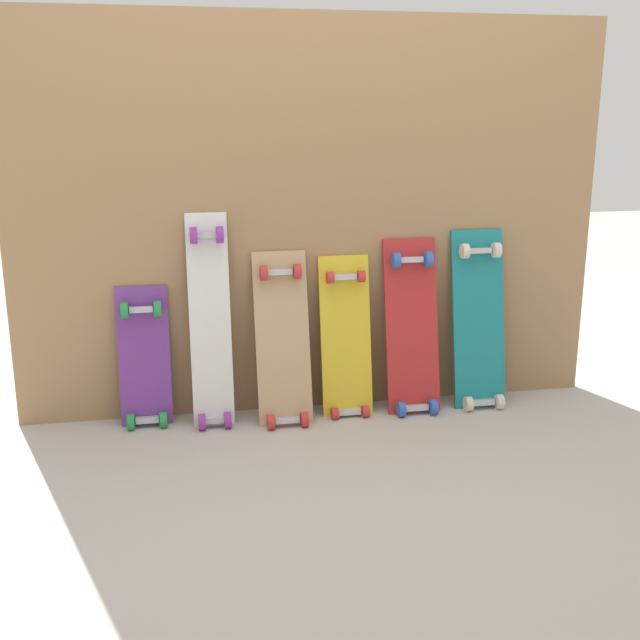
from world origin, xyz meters
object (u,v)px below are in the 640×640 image
object	(u,v)px
skateboard_teal	(479,327)
skateboard_yellow	(346,344)
skateboard_white	(210,328)
skateboard_natural	(283,346)
skateboard_red	(412,334)
skateboard_purple	(144,364)

from	to	relation	value
skateboard_teal	skateboard_yellow	bearing A→B (deg)	178.98
skateboard_white	skateboard_natural	bearing A→B (deg)	-5.31
skateboard_white	skateboard_red	bearing A→B (deg)	-0.65
skateboard_purple	skateboard_natural	xyz separation A→B (m)	(0.56, -0.05, 0.06)
skateboard_yellow	skateboard_red	bearing A→B (deg)	-3.05
skateboard_natural	skateboard_red	xyz separation A→B (m)	(0.56, 0.02, 0.02)
skateboard_white	skateboard_teal	world-z (taller)	skateboard_white
skateboard_teal	skateboard_white	bearing A→B (deg)	179.75
skateboard_natural	skateboard_red	distance (m)	0.56
skateboard_red	skateboard_purple	bearing A→B (deg)	178.11
skateboard_purple	skateboard_yellow	distance (m)	0.84
skateboard_white	skateboard_yellow	bearing A→B (deg)	0.55
skateboard_white	skateboard_natural	size ratio (longest dim) A/B	1.21
skateboard_red	skateboard_teal	size ratio (longest dim) A/B	0.96
skateboard_yellow	skateboard_teal	xyz separation A→B (m)	(0.59, -0.01, 0.05)
skateboard_teal	skateboard_red	bearing A→B (deg)	-179.11
skateboard_purple	skateboard_teal	size ratio (longest dim) A/B	0.77
skateboard_yellow	skateboard_red	distance (m)	0.29
skateboard_white	skateboard_red	world-z (taller)	skateboard_white
skateboard_natural	skateboard_red	bearing A→B (deg)	1.79
skateboard_purple	skateboard_teal	bearing A→B (deg)	-1.30
skateboard_natural	skateboard_teal	world-z (taller)	skateboard_teal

